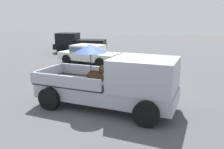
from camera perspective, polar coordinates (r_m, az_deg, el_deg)
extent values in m
plane|color=#4C4C4F|center=(8.61, -1.48, -7.91)|extent=(80.00, 80.00, 0.00)
cylinder|color=black|center=(8.87, 11.57, -4.80)|extent=(0.81, 0.32, 0.80)
cylinder|color=black|center=(7.07, 8.40, -9.55)|extent=(0.81, 0.32, 0.80)
cylinder|color=black|center=(10.08, -8.33, -2.40)|extent=(0.81, 0.32, 0.80)
cylinder|color=black|center=(8.54, -15.08, -5.73)|extent=(0.81, 0.32, 0.80)
cube|color=#9EA3AD|center=(8.42, -1.50, -4.31)|extent=(5.08, 2.04, 0.50)
cube|color=#9EA3AD|center=(7.76, 7.95, 0.05)|extent=(2.19, 1.96, 1.08)
cube|color=#4C606B|center=(7.53, 15.37, 0.83)|extent=(0.14, 1.72, 0.64)
cube|color=black|center=(8.85, -8.33, -1.65)|extent=(2.89, 1.97, 0.06)
cube|color=#9EA3AD|center=(9.57, -5.56, 1.02)|extent=(2.80, 0.23, 0.40)
cube|color=#9EA3AD|center=(8.05, -11.73, -1.67)|extent=(2.80, 0.23, 0.40)
cube|color=#9EA3AD|center=(9.55, -15.35, 0.55)|extent=(0.19, 1.84, 0.40)
ellipsoid|color=#472D19|center=(8.20, -4.19, -0.69)|extent=(0.69, 0.35, 0.52)
sphere|color=#472D19|center=(7.99, -2.31, 1.32)|extent=(0.29, 0.29, 0.28)
cone|color=#472D19|center=(8.04, -2.08, 2.41)|extent=(0.09, 0.09, 0.12)
cone|color=#472D19|center=(7.89, -2.56, 2.20)|extent=(0.09, 0.09, 0.12)
cylinder|color=black|center=(8.09, -5.19, 1.55)|extent=(0.03, 0.03, 1.19)
cone|color=#1E33B7|center=(7.97, -5.30, 6.45)|extent=(1.15, 1.15, 0.28)
cylinder|color=black|center=(21.88, -12.47, 6.10)|extent=(0.80, 0.41, 0.76)
cylinder|color=black|center=(23.66, -10.88, 6.73)|extent=(0.80, 0.41, 0.76)
cylinder|color=black|center=(20.99, -4.20, 6.07)|extent=(0.80, 0.41, 0.76)
cylinder|color=black|center=(22.83, -3.20, 6.71)|extent=(0.80, 0.41, 0.76)
cube|color=black|center=(22.26, -7.75, 6.87)|extent=(5.07, 2.75, 0.50)
cube|color=black|center=(22.54, -10.79, 8.75)|extent=(2.23, 2.15, 1.00)
cube|color=black|center=(21.97, -5.25, 8.02)|extent=(3.01, 2.32, 0.40)
cylinder|color=black|center=(16.68, 0.01, 3.94)|extent=(0.68, 0.30, 0.66)
cylinder|color=black|center=(15.16, -3.02, 2.92)|extent=(0.68, 0.30, 0.66)
cylinder|color=black|center=(18.06, -7.66, 4.57)|extent=(0.68, 0.30, 0.66)
cylinder|color=black|center=(16.66, -11.10, 3.66)|extent=(0.68, 0.30, 0.66)
cube|color=silver|center=(16.56, -5.56, 4.57)|extent=(4.49, 2.29, 0.52)
cube|color=silver|center=(16.54, -5.89, 6.30)|extent=(2.28, 1.85, 0.56)
cube|color=#4C606B|center=(16.54, -5.89, 6.30)|extent=(2.24, 1.92, 0.32)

